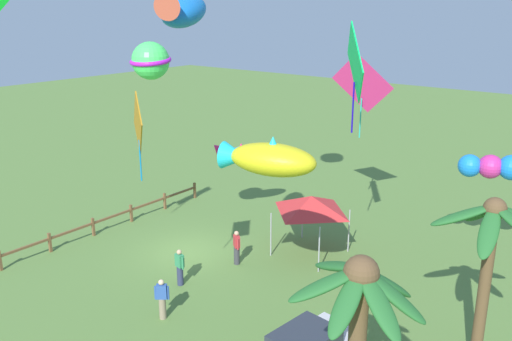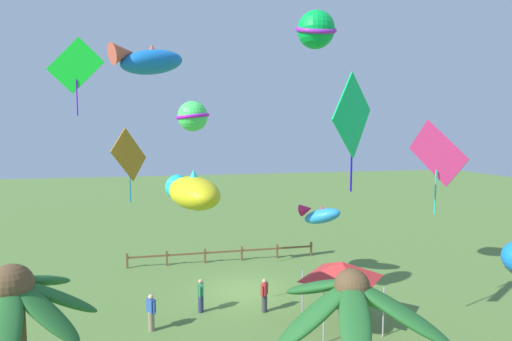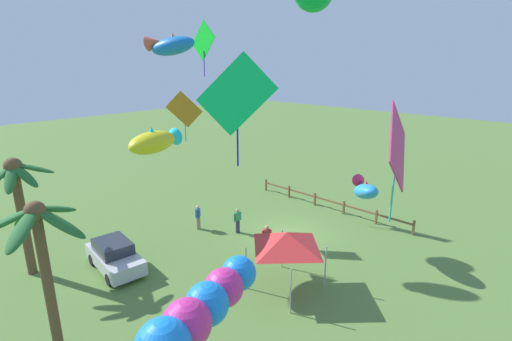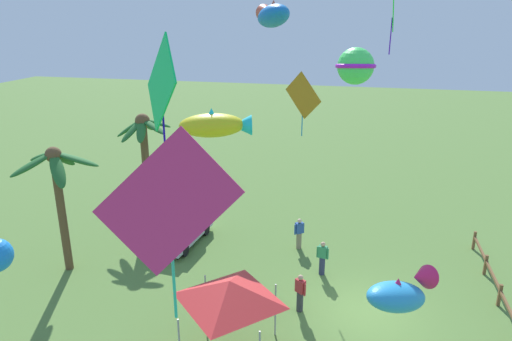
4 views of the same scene
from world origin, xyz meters
name	(u,v)px [view 2 (image 2 of 4)]	position (x,y,z in m)	size (l,w,h in m)	color
ground_plane	(244,291)	(0.00, 0.00, 0.00)	(120.00, 120.00, 0.00)	#567A38
palm_tree_1	(350,340)	(0.38, 13.33, 4.39)	(3.16, 3.53, 5.78)	brown
rail_fence	(224,253)	(0.41, -5.09, 0.59)	(12.16, 0.12, 0.95)	brown
spectator_0	(151,312)	(4.62, 3.34, 0.81)	(0.41, 0.45, 1.59)	gray
spectator_1	(201,295)	(2.43, 2.00, 0.81)	(0.30, 0.54, 1.59)	#2D3351
spectator_2	(264,295)	(-0.49, 2.60, 0.81)	(0.41, 0.46, 1.59)	#38383D
festival_tent	(341,270)	(-3.43, 4.57, 2.47)	(2.86, 2.86, 2.85)	#9E9EA3
kite_diamond_0	(437,155)	(-7.96, 4.46, 7.41)	(0.87, 2.99, 4.26)	#CA2A6C
kite_ball_2	(316,30)	(-2.90, 2.48, 13.05)	(2.06, 2.03, 1.71)	#09B441
kite_ball_3	(193,116)	(2.63, 1.12, 9.15)	(1.83, 1.82, 1.42)	#47EF60
kite_diamond_4	(352,116)	(-2.69, 6.84, 8.97)	(2.42, 2.03, 4.33)	#0CCF59
kite_fish_5	(192,192)	(3.03, 6.95, 6.44)	(2.19, 3.41, 1.31)	yellow
kite_fish_6	(148,60)	(4.42, 4.76, 11.01)	(2.97, 2.26, 1.31)	blue
kite_diamond_7	(129,156)	(5.30, 3.46, 7.46)	(1.21, 1.82, 3.01)	#B97717
kite_diamond_8	(76,67)	(7.96, -0.33, 11.48)	(2.62, 0.22, 3.65)	#14EB2C
kite_fish_9	(320,215)	(-4.45, -0.61, 3.80)	(2.46, 2.42, 1.41)	#2892D7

